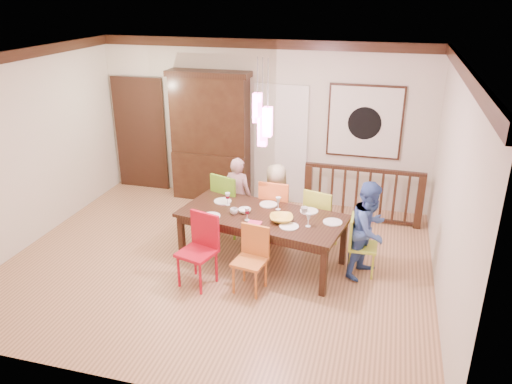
% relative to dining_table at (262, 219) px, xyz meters
% --- Properties ---
extents(floor, '(6.00, 6.00, 0.00)m').
position_rel_dining_table_xyz_m(floor, '(-0.60, -0.19, -0.67)').
color(floor, '#906546').
rests_on(floor, ground).
extents(ceiling, '(6.00, 6.00, 0.00)m').
position_rel_dining_table_xyz_m(ceiling, '(-0.60, -0.19, 2.23)').
color(ceiling, white).
rests_on(ceiling, wall_back).
extents(wall_back, '(6.00, 0.00, 6.00)m').
position_rel_dining_table_xyz_m(wall_back, '(-0.60, 2.31, 0.78)').
color(wall_back, beige).
rests_on(wall_back, floor).
extents(wall_left, '(0.00, 5.00, 5.00)m').
position_rel_dining_table_xyz_m(wall_left, '(-3.60, -0.19, 0.78)').
color(wall_left, beige).
rests_on(wall_left, floor).
extents(wall_right, '(0.00, 5.00, 5.00)m').
position_rel_dining_table_xyz_m(wall_right, '(2.40, -0.19, 0.78)').
color(wall_right, beige).
rests_on(wall_right, floor).
extents(crown_molding, '(6.00, 5.00, 0.16)m').
position_rel_dining_table_xyz_m(crown_molding, '(-0.60, -0.19, 2.15)').
color(crown_molding, black).
rests_on(crown_molding, wall_back).
extents(panel_door, '(1.04, 0.07, 2.24)m').
position_rel_dining_table_xyz_m(panel_door, '(-3.00, 2.26, 0.38)').
color(panel_door, black).
rests_on(panel_door, wall_back).
extents(white_doorway, '(0.97, 0.05, 2.22)m').
position_rel_dining_table_xyz_m(white_doorway, '(-0.25, 2.27, 0.38)').
color(white_doorway, silver).
rests_on(white_doorway, wall_back).
extents(painting, '(1.25, 0.06, 1.25)m').
position_rel_dining_table_xyz_m(painting, '(1.20, 2.27, 0.93)').
color(painting, black).
rests_on(painting, wall_back).
extents(pendant_cluster, '(0.27, 0.21, 1.14)m').
position_rel_dining_table_xyz_m(pendant_cluster, '(0.00, -0.00, 1.43)').
color(pendant_cluster, '#FC4BAC').
rests_on(pendant_cluster, ceiling).
extents(dining_table, '(2.46, 1.45, 0.75)m').
position_rel_dining_table_xyz_m(dining_table, '(0.00, 0.00, 0.00)').
color(dining_table, black).
rests_on(dining_table, floor).
extents(chair_far_left, '(0.60, 0.60, 1.03)m').
position_rel_dining_table_xyz_m(chair_far_left, '(-0.70, 0.78, -0.08)').
color(chair_far_left, '#67A823').
rests_on(chair_far_left, floor).
extents(chair_far_mid, '(0.48, 0.48, 1.02)m').
position_rel_dining_table_xyz_m(chair_far_mid, '(0.05, 0.75, -0.09)').
color(chair_far_mid, orange).
rests_on(chair_far_mid, floor).
extents(chair_far_right, '(0.54, 0.54, 0.97)m').
position_rel_dining_table_xyz_m(chair_far_right, '(0.76, 0.67, -0.12)').
color(chair_far_right, '#AFC035').
rests_on(chair_far_right, floor).
extents(chair_near_left, '(0.54, 0.54, 0.98)m').
position_rel_dining_table_xyz_m(chair_near_left, '(-0.68, -0.81, -0.12)').
color(chair_near_left, '#AF0C1F').
rests_on(chair_near_left, floor).
extents(chair_near_mid, '(0.45, 0.45, 0.87)m').
position_rel_dining_table_xyz_m(chair_near_mid, '(0.03, -0.76, -0.18)').
color(chair_near_mid, '#C56B2A').
rests_on(chair_near_mid, floor).
extents(chair_end_right, '(0.38, 0.38, 0.84)m').
position_rel_dining_table_xyz_m(chair_end_right, '(1.42, 0.07, -0.19)').
color(chair_end_right, '#ABC332').
rests_on(chair_end_right, floor).
extents(china_hutch, '(1.50, 0.46, 2.36)m').
position_rel_dining_table_xyz_m(china_hutch, '(-1.52, 2.10, 0.51)').
color(china_hutch, black).
rests_on(china_hutch, floor).
extents(balustrade, '(1.97, 0.12, 0.96)m').
position_rel_dining_table_xyz_m(balustrade, '(1.29, 1.76, -0.17)').
color(balustrade, black).
rests_on(balustrade, floor).
extents(person_far_left, '(0.49, 0.35, 1.26)m').
position_rel_dining_table_xyz_m(person_far_left, '(-0.62, 0.84, -0.04)').
color(person_far_left, '#D2A0AB').
rests_on(person_far_left, floor).
extents(person_far_mid, '(0.69, 0.59, 1.19)m').
position_rel_dining_table_xyz_m(person_far_mid, '(-0.00, 0.89, -0.08)').
color(person_far_mid, '#C0B891').
rests_on(person_far_mid, floor).
extents(person_end_right, '(0.76, 0.82, 1.36)m').
position_rel_dining_table_xyz_m(person_end_right, '(1.48, 0.05, 0.01)').
color(person_end_right, '#3B5AA6').
rests_on(person_end_right, floor).
extents(serving_bowl, '(0.39, 0.39, 0.08)m').
position_rel_dining_table_xyz_m(serving_bowl, '(0.31, -0.14, 0.12)').
color(serving_bowl, yellow).
rests_on(serving_bowl, dining_table).
extents(small_bowl, '(0.24, 0.24, 0.06)m').
position_rel_dining_table_xyz_m(small_bowl, '(-0.25, -0.00, 0.10)').
color(small_bowl, white).
rests_on(small_bowl, dining_table).
extents(cup_left, '(0.12, 0.12, 0.09)m').
position_rel_dining_table_xyz_m(cup_left, '(-0.39, -0.09, 0.12)').
color(cup_left, silver).
rests_on(cup_left, dining_table).
extents(cup_right, '(0.13, 0.13, 0.10)m').
position_rel_dining_table_xyz_m(cup_right, '(0.57, 0.19, 0.12)').
color(cup_right, silver).
rests_on(cup_right, dining_table).
extents(plate_far_left, '(0.26, 0.26, 0.01)m').
position_rel_dining_table_xyz_m(plate_far_left, '(-0.68, 0.28, 0.08)').
color(plate_far_left, white).
rests_on(plate_far_left, dining_table).
extents(plate_far_mid, '(0.26, 0.26, 0.01)m').
position_rel_dining_table_xyz_m(plate_far_mid, '(0.01, 0.35, 0.08)').
color(plate_far_mid, white).
rests_on(plate_far_mid, dining_table).
extents(plate_far_right, '(0.26, 0.26, 0.01)m').
position_rel_dining_table_xyz_m(plate_far_right, '(0.62, 0.27, 0.08)').
color(plate_far_right, white).
rests_on(plate_far_right, dining_table).
extents(plate_near_left, '(0.26, 0.26, 0.01)m').
position_rel_dining_table_xyz_m(plate_near_left, '(-0.67, -0.25, 0.08)').
color(plate_near_left, white).
rests_on(plate_near_left, dining_table).
extents(plate_near_mid, '(0.26, 0.26, 0.01)m').
position_rel_dining_table_xyz_m(plate_near_mid, '(0.45, -0.29, 0.08)').
color(plate_near_mid, white).
rests_on(plate_near_mid, dining_table).
extents(plate_end_right, '(0.26, 0.26, 0.01)m').
position_rel_dining_table_xyz_m(plate_end_right, '(0.99, -0.00, 0.08)').
color(plate_end_right, white).
rests_on(plate_end_right, dining_table).
extents(wine_glass_a, '(0.08, 0.08, 0.19)m').
position_rel_dining_table_xyz_m(wine_glass_a, '(-0.57, 0.19, 0.17)').
color(wine_glass_a, '#590C19').
rests_on(wine_glass_a, dining_table).
extents(wine_glass_b, '(0.08, 0.08, 0.19)m').
position_rel_dining_table_xyz_m(wine_glass_b, '(0.18, 0.22, 0.17)').
color(wine_glass_b, silver).
rests_on(wine_glass_b, dining_table).
extents(wine_glass_c, '(0.08, 0.08, 0.19)m').
position_rel_dining_table_xyz_m(wine_glass_c, '(-0.15, -0.24, 0.17)').
color(wine_glass_c, '#590C19').
rests_on(wine_glass_c, dining_table).
extents(wine_glass_d, '(0.08, 0.08, 0.19)m').
position_rel_dining_table_xyz_m(wine_glass_d, '(0.69, -0.20, 0.17)').
color(wine_glass_d, silver).
rests_on(wine_glass_d, dining_table).
extents(napkin, '(0.18, 0.14, 0.01)m').
position_rel_dining_table_xyz_m(napkin, '(-0.03, -0.31, 0.08)').
color(napkin, '#D83359').
rests_on(napkin, dining_table).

